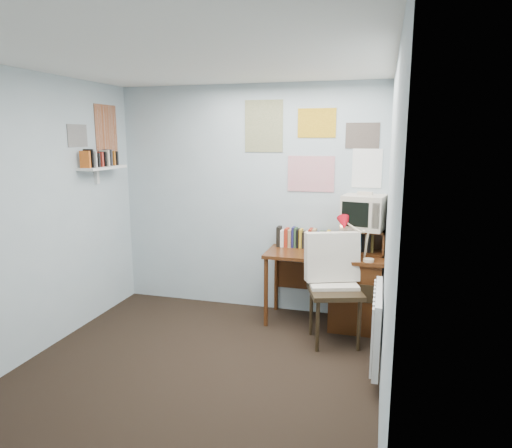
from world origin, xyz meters
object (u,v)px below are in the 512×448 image
Objects in this scene: desk at (350,288)px; tv_riser at (364,241)px; wall_shelf at (103,168)px; desk_chair at (335,292)px; radiator at (377,325)px; desk_lamp at (369,243)px; crt_tv at (364,210)px.

desk is 0.51m from tv_riser.
wall_shelf is at bearing -169.68° from tv_riser.
desk_chair is (-0.11, -0.44, 0.10)m from desk.
desk_chair is at bearing 129.14° from radiator.
radiator is (0.11, -0.72, -0.52)m from desk_lamp.
wall_shelf is at bearing 169.11° from radiator.
crt_tv is at bearing 51.01° from desk.
crt_tv is (0.21, 0.57, 0.70)m from desk_chair.
desk_lamp is 0.90× the size of crt_tv.
desk_chair is at bearing -121.30° from desk_lamp.
wall_shelf reaches higher than desk_chair.
tv_riser is 0.50× the size of radiator.
wall_shelf is (-2.68, -0.51, 0.42)m from crt_tv.
desk_lamp reaches higher than radiator.
desk_chair is at bearing -1.46° from wall_shelf.
radiator is (0.18, -1.06, -0.78)m from crt_tv.
crt_tv is at bearing 51.65° from desk_chair.
tv_riser is at bearing 10.32° from wall_shelf.
crt_tv is 2.76m from wall_shelf.
desk_chair is 0.57m from desk_lamp.
desk_lamp is 2.84m from wall_shelf.
wall_shelf is at bearing -171.60° from desk.
radiator is at bearing -61.85° from desk_lamp.
tv_riser is (0.12, 0.11, 0.48)m from desk.
tv_riser is 0.99× the size of crt_tv.
wall_shelf is (-2.57, -0.38, 1.21)m from desk.
desk is at bearing 150.07° from desk_lamp.
desk is 0.47m from desk_chair.
desk_lamp is (0.18, -0.21, 0.54)m from desk.
desk_lamp is 0.33m from tv_riser.
desk_chair is at bearing -99.67° from crt_tv.
desk is at bearing 8.40° from wall_shelf.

